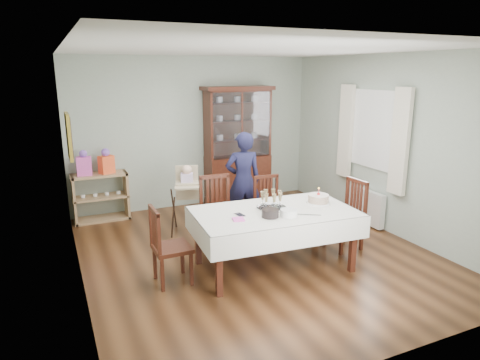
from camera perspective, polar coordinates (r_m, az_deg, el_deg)
floor at (r=6.01m, az=2.03°, el=-9.62°), size 5.00×5.00×0.00m
room_shell at (r=6.02m, az=-0.09°, el=7.31°), size 5.00×5.00×5.00m
dining_table at (r=5.45m, az=4.55°, el=-7.86°), size 2.08×1.29×0.76m
china_cabinet at (r=7.97m, az=-0.30°, el=4.82°), size 1.30×0.48×2.18m
sideboard at (r=7.51m, az=-18.06°, el=-2.16°), size 0.90×0.38×0.80m
picture_frame at (r=5.77m, az=-21.88°, el=5.43°), size 0.04×0.48×0.58m
window at (r=7.07m, az=17.46°, el=6.44°), size 0.04×1.02×1.22m
curtain_left at (r=6.59m, az=20.57°, el=4.78°), size 0.07×0.30×1.55m
curtain_right at (r=7.51m, az=13.92°, el=6.34°), size 0.07×0.30×1.55m
radiator at (r=7.29m, az=16.38°, el=-3.34°), size 0.10×0.80×0.55m
chair_far_left at (r=6.03m, az=-2.81°, el=-6.43°), size 0.49×0.49×1.03m
chair_far_right at (r=6.43m, az=4.04°, el=-5.38°), size 0.44×0.44×0.93m
chair_end_left at (r=5.18m, az=-9.20°, el=-10.52°), size 0.42×0.42×0.94m
chair_end_right at (r=6.24m, az=13.76°, el=-6.25°), size 0.46×0.46×0.98m
woman at (r=6.69m, az=0.42°, el=-0.11°), size 0.63×0.48×1.55m
high_chair at (r=6.69m, az=-6.97°, el=-3.42°), size 0.59×0.59×1.06m
champagne_tray at (r=5.38m, az=4.23°, el=-3.15°), size 0.38×0.38×0.23m
birthday_cake at (r=5.68m, az=10.40°, el=-2.51°), size 0.31×0.31×0.21m
plate_stack_dark at (r=5.08m, az=4.05°, el=-4.43°), size 0.22×0.22×0.10m
plate_stack_white at (r=5.13m, az=6.51°, el=-4.40°), size 0.23×0.23×0.09m
napkin_stack at (r=4.98m, az=-0.22°, el=-5.26°), size 0.16×0.16×0.02m
cutlery at (r=5.14m, az=-0.38°, el=-4.70°), size 0.12×0.16×0.01m
cake_knife at (r=5.21m, az=9.20°, el=-4.60°), size 0.25×0.17×0.01m
gift_bag_pink at (r=7.34m, az=-20.07°, el=2.00°), size 0.24×0.17×0.42m
gift_bag_orange at (r=7.37m, az=-17.40°, el=2.28°), size 0.27×0.24×0.42m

